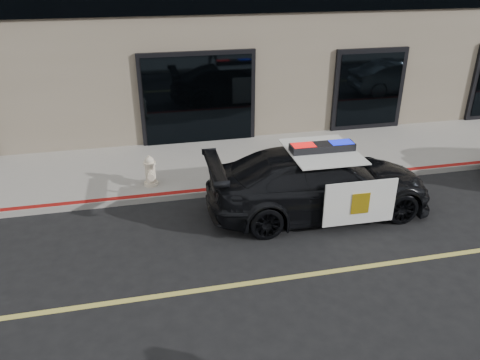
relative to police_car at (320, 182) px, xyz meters
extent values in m
plane|color=black|center=(-1.04, -2.24, -0.75)|extent=(120.00, 120.00, 0.00)
cube|color=gray|center=(-1.04, 3.01, -0.67)|extent=(60.00, 3.50, 0.15)
imported|color=black|center=(0.00, 0.00, -0.01)|extent=(2.23, 5.14, 1.47)
cube|color=white|center=(0.47, -1.06, -0.03)|extent=(1.57, 0.06, 0.98)
cube|color=white|center=(0.50, 1.05, -0.03)|extent=(1.57, 0.06, 0.98)
cube|color=white|center=(0.00, 0.00, 0.74)|extent=(1.50, 1.79, 0.02)
cube|color=gold|center=(0.47, -1.09, -0.03)|extent=(0.39, 0.02, 0.47)
cube|color=black|center=(0.00, 0.00, 0.83)|extent=(1.42, 0.39, 0.17)
cube|color=red|center=(-0.43, 0.01, 0.84)|extent=(0.50, 0.33, 0.16)
cube|color=#0C19CC|center=(0.43, -0.01, 0.84)|extent=(0.50, 0.33, 0.16)
cylinder|color=beige|center=(-3.67, 1.91, -0.56)|extent=(0.35, 0.35, 0.08)
cylinder|color=beige|center=(-3.67, 1.91, -0.27)|extent=(0.26, 0.26, 0.49)
cylinder|color=beige|center=(-3.67, 1.91, -0.01)|extent=(0.30, 0.30, 0.06)
sphere|color=beige|center=(-3.67, 1.91, 0.05)|extent=(0.23, 0.23, 0.23)
cylinder|color=beige|center=(-3.67, 1.91, 0.15)|extent=(0.07, 0.07, 0.07)
cylinder|color=beige|center=(-3.67, 2.07, -0.20)|extent=(0.13, 0.12, 0.13)
cylinder|color=beige|center=(-3.67, 1.74, -0.20)|extent=(0.13, 0.12, 0.13)
cylinder|color=beige|center=(-3.67, 1.71, -0.27)|extent=(0.17, 0.14, 0.17)
camera|label=1|loc=(-3.81, -8.81, 4.57)|focal=35.00mm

